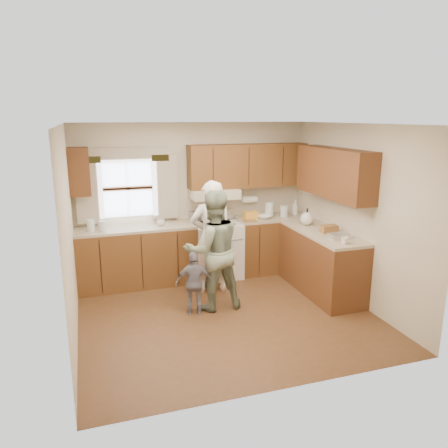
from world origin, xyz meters
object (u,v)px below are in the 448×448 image
object	(u,v)px
woman_left	(212,237)
woman_right	(213,250)
child	(195,283)
stove	(216,249)

from	to	relation	value
woman_left	woman_right	bearing A→B (deg)	82.21
woman_right	child	distance (m)	0.50
stove	woman_left	size ratio (longest dim) A/B	0.63
stove	woman_left	bearing A→B (deg)	-113.10
stove	woman_right	bearing A→B (deg)	-108.84
stove	child	world-z (taller)	stove
woman_right	child	size ratio (longest dim) A/B	1.90
woman_right	child	xyz separation A→B (m)	(-0.29, -0.12, -0.39)
woman_left	woman_right	xyz separation A→B (m)	(-0.15, -0.58, -0.02)
woman_left	woman_right	distance (m)	0.60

